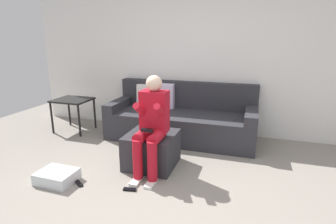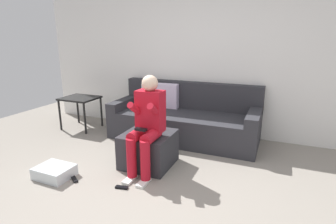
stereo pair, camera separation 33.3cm
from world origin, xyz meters
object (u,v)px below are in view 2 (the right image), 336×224
Objects in this scene: side_table at (80,102)px; remote_by_storage_bin at (74,179)px; couch_sectional at (184,120)px; ottoman at (149,149)px; remote_near_ottoman at (122,187)px; storage_bin at (55,172)px; person_seated at (147,122)px.

side_table reaches higher than remote_by_storage_bin.
ottoman is (-0.09, -1.13, -0.10)m from couch_sectional.
ottoman is 4.31× the size of remote_near_ottoman.
couch_sectional is 1.95m from side_table.
storage_bin is at bearing -137.71° from remote_by_storage_bin.
ottoman is 2.05m from side_table.
couch_sectional reaches higher than side_table.
remote_by_storage_bin is (-0.65, -0.71, -0.21)m from ottoman.
person_seated is at bearing -67.56° from ottoman.
person_seated is (0.08, -0.18, 0.44)m from ottoman.
side_table reaches higher than storage_bin.
ottoman reaches higher than storage_bin.
remote_near_ottoman is 0.76× the size of remote_by_storage_bin.
remote_near_ottoman is at bearing -39.97° from side_table.
remote_near_ottoman is at bearing -91.24° from ottoman.
remote_by_storage_bin is at bearing 9.15° from storage_bin.
person_seated is 1.11m from remote_by_storage_bin.
ottoman is 0.69m from remote_near_ottoman.
remote_near_ottoman is (-0.09, -0.47, -0.65)m from person_seated.
person_seated reaches higher than side_table.
remote_by_storage_bin is at bearing -132.45° from ottoman.
person_seated is 2.19m from side_table.
person_seated is at bearing 30.14° from storage_bin.
ottoman is 0.98m from remote_by_storage_bin.
couch_sectional is 2.14m from storage_bin.
remote_by_storage_bin is (0.26, 0.04, -0.06)m from storage_bin.
remote_near_ottoman is at bearing 37.88° from remote_by_storage_bin.
side_table is at bearing 151.17° from person_seated.
ottoman is at bearing -25.35° from side_table.
couch_sectional is 3.81× the size of ottoman.
ottoman is at bearing 80.68° from remote_by_storage_bin.
person_seated is 1.96× the size of side_table.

